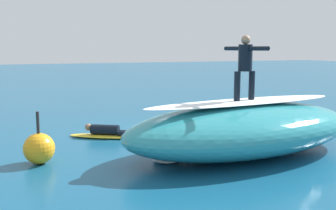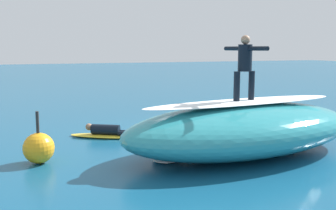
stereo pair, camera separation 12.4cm
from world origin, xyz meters
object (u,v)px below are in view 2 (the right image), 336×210
object	(u,v)px
surfboard_riding	(244,102)
surfer_paddling	(110,130)
surfer_riding	(245,63)
buoy_marker	(39,148)
surfboard_paddling	(106,136)

from	to	relation	value
surfboard_riding	surfer_paddling	xyz separation A→B (m)	(2.62, -3.13, -1.11)
surfer_paddling	surfer_riding	bearing A→B (deg)	161.61
buoy_marker	surfer_paddling	bearing A→B (deg)	-137.95
surfboard_riding	surfer_paddling	distance (m)	4.22
surfer_paddling	buoy_marker	xyz separation A→B (m)	(2.16, 1.95, 0.13)
surfboard_riding	buoy_marker	world-z (taller)	surfboard_riding
surfer_riding	surfboard_paddling	xyz separation A→B (m)	(2.73, -3.20, -2.25)
surfer_riding	surfboard_paddling	world-z (taller)	surfer_riding
surfer_riding	surfboard_paddling	bearing A→B (deg)	-57.97
surfboard_paddling	surfer_paddling	xyz separation A→B (m)	(-0.11, 0.07, 0.18)
surfboard_riding	buoy_marker	bearing A→B (deg)	-22.26
surfboard_riding	surfer_riding	distance (m)	0.96
surfboard_paddling	buoy_marker	bearing A→B (deg)	76.26
surfer_paddling	buoy_marker	bearing A→B (deg)	73.73
surfboard_riding	surfboard_paddling	xyz separation A→B (m)	(2.73, -3.20, -1.29)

